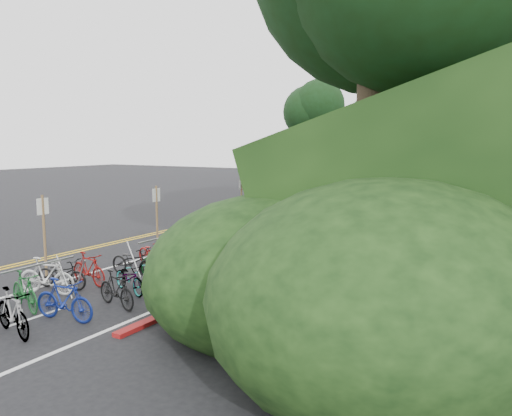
% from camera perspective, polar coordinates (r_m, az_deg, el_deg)
% --- Properties ---
extents(ground, '(120.00, 120.00, 0.00)m').
position_cam_1_polar(ground, '(16.75, -24.32, -7.40)').
color(ground, black).
rests_on(ground, ground).
extents(road_markings, '(7.47, 80.00, 0.01)m').
position_cam_1_polar(road_markings, '(23.47, -2.77, -2.61)').
color(road_markings, gold).
rests_on(road_markings, ground).
extents(red_curb, '(0.25, 28.00, 0.10)m').
position_cam_1_polar(red_curb, '(22.88, 10.58, -2.88)').
color(red_curb, maroon).
rests_on(red_curb, ground).
extents(tree_cluster, '(32.05, 53.71, 17.67)m').
position_cam_1_polar(tree_cluster, '(32.17, 24.95, 19.25)').
color(tree_cluster, '#2D2319').
rests_on(tree_cluster, ground).
extents(bike_rack_front, '(1.13, 2.68, 1.15)m').
position_cam_1_polar(bike_rack_front, '(13.31, -24.59, -7.46)').
color(bike_rack_front, gray).
rests_on(bike_rack_front, ground).
extents(bike_racks_rest, '(1.14, 23.00, 1.17)m').
position_cam_1_polar(bike_racks_rest, '(24.70, 5.54, -0.14)').
color(bike_racks_rest, gray).
rests_on(bike_racks_rest, ground).
extents(signpost_near, '(0.08, 0.40, 2.54)m').
position_cam_1_polar(signpost_near, '(16.57, -23.06, -2.36)').
color(signpost_near, brown).
rests_on(signpost_near, ground).
extents(signposts_rest, '(0.08, 18.40, 2.50)m').
position_cam_1_polar(signposts_rest, '(26.60, 1.80, 1.68)').
color(signposts_rest, brown).
rests_on(signposts_rest, ground).
extents(bike_front, '(0.91, 1.73, 0.86)m').
position_cam_1_polar(bike_front, '(15.24, -21.33, -7.00)').
color(bike_front, black).
rests_on(bike_front, ground).
extents(bike_valet, '(3.28, 15.41, 1.09)m').
position_cam_1_polar(bike_valet, '(17.07, -7.96, -4.88)').
color(bike_valet, '#144C1E').
rests_on(bike_valet, ground).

